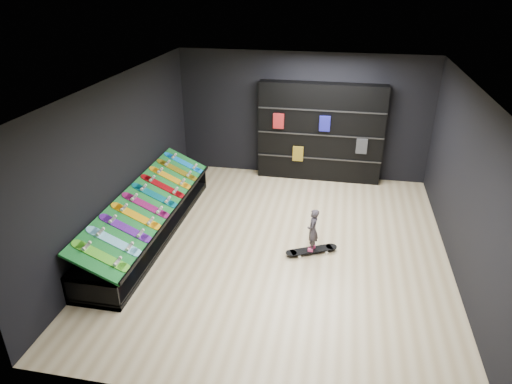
% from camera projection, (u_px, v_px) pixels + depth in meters
% --- Properties ---
extents(floor, '(6.00, 7.00, 0.01)m').
position_uv_depth(floor, '(280.00, 247.00, 8.48)').
color(floor, '#C8B487').
rests_on(floor, ground).
extents(ceiling, '(6.00, 7.00, 0.01)m').
position_uv_depth(ceiling, '(285.00, 86.00, 7.17)').
color(ceiling, white).
rests_on(ceiling, ground).
extents(wall_back, '(6.00, 0.02, 3.00)m').
position_uv_depth(wall_back, '(303.00, 116.00, 10.92)').
color(wall_back, black).
rests_on(wall_back, ground).
extents(wall_front, '(6.00, 0.02, 3.00)m').
position_uv_depth(wall_front, '(236.00, 305.00, 4.73)').
color(wall_front, black).
rests_on(wall_front, ground).
extents(wall_left, '(0.02, 7.00, 3.00)m').
position_uv_depth(wall_left, '(120.00, 161.00, 8.34)').
color(wall_left, black).
rests_on(wall_left, ground).
extents(wall_right, '(0.02, 7.00, 3.00)m').
position_uv_depth(wall_right, '(467.00, 187.00, 7.31)').
color(wall_right, black).
rests_on(wall_right, ground).
extents(display_rack, '(0.90, 4.50, 0.50)m').
position_uv_depth(display_rack, '(150.00, 223.00, 8.81)').
color(display_rack, black).
rests_on(display_rack, ground).
extents(turf_ramp, '(0.92, 4.50, 0.46)m').
position_uv_depth(turf_ramp, '(150.00, 202.00, 8.60)').
color(turf_ramp, '#0E5B1E').
rests_on(turf_ramp, display_rack).
extents(back_shelving, '(2.93, 0.34, 2.35)m').
position_uv_depth(back_shelving, '(320.00, 133.00, 10.82)').
color(back_shelving, black).
rests_on(back_shelving, ground).
extents(floor_skateboard, '(0.98, 0.63, 0.09)m').
position_uv_depth(floor_skateboard, '(311.00, 251.00, 8.27)').
color(floor_skateboard, black).
rests_on(floor_skateboard, ground).
extents(child, '(0.14, 0.19, 0.49)m').
position_uv_depth(child, '(312.00, 238.00, 8.15)').
color(child, black).
rests_on(child, floor_skateboard).
extents(display_board_0, '(0.93, 0.22, 0.50)m').
position_uv_depth(display_board_0, '(101.00, 256.00, 6.91)').
color(display_board_0, green).
rests_on(display_board_0, turf_ramp).
extents(display_board_1, '(0.93, 0.22, 0.50)m').
position_uv_depth(display_board_1, '(114.00, 241.00, 7.28)').
color(display_board_1, '#0CB2E5').
rests_on(display_board_1, turf_ramp).
extents(display_board_2, '(0.93, 0.22, 0.50)m').
position_uv_depth(display_board_2, '(126.00, 228.00, 7.65)').
color(display_board_2, purple).
rests_on(display_board_2, turf_ramp).
extents(display_board_3, '(0.93, 0.22, 0.50)m').
position_uv_depth(display_board_3, '(136.00, 216.00, 8.02)').
color(display_board_3, yellow).
rests_on(display_board_3, turf_ramp).
extents(display_board_4, '(0.93, 0.22, 0.50)m').
position_uv_depth(display_board_4, '(146.00, 205.00, 8.40)').
color(display_board_4, '#E5198C').
rests_on(display_board_4, turf_ramp).
extents(display_board_5, '(0.93, 0.22, 0.50)m').
position_uv_depth(display_board_5, '(155.00, 195.00, 8.77)').
color(display_board_5, '#0C8C99').
rests_on(display_board_5, turf_ramp).
extents(display_board_6, '(0.93, 0.22, 0.50)m').
position_uv_depth(display_board_6, '(163.00, 186.00, 9.14)').
color(display_board_6, red).
rests_on(display_board_6, turf_ramp).
extents(display_board_7, '(0.93, 0.22, 0.50)m').
position_uv_depth(display_board_7, '(170.00, 178.00, 9.52)').
color(display_board_7, orange).
rests_on(display_board_7, turf_ramp).
extents(display_board_8, '(0.93, 0.22, 0.50)m').
position_uv_depth(display_board_8, '(177.00, 170.00, 9.89)').
color(display_board_8, yellow).
rests_on(display_board_8, turf_ramp).
extents(display_board_9, '(0.93, 0.22, 0.50)m').
position_uv_depth(display_board_9, '(184.00, 163.00, 10.26)').
color(display_board_9, blue).
rests_on(display_board_9, turf_ramp).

